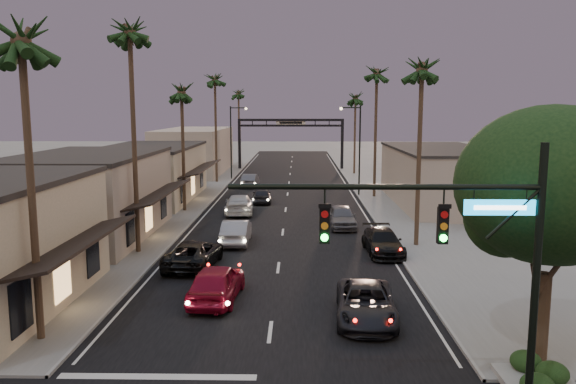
{
  "coord_description": "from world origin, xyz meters",
  "views": [
    {
      "loc": [
        1.08,
        -10.94,
        8.67
      ],
      "look_at": [
        0.32,
        30.64,
        2.5
      ],
      "focal_mm": 35.0,
      "sensor_mm": 36.0,
      "label": 1
    }
  ],
  "objects_px": {
    "streetlight_right": "(357,143)",
    "palm_lc": "(181,87)",
    "traffic_signal": "(467,242)",
    "arch": "(291,131)",
    "palm_far": "(238,91)",
    "oncoming_pickup": "(194,254)",
    "palm_lb": "(129,26)",
    "oncoming_silver": "(236,232)",
    "palm_rc": "(356,95)",
    "palm_ra": "(422,63)",
    "curbside_near": "(366,303)",
    "oncoming_red": "(217,282)",
    "palm_la": "(20,28)",
    "streetlight_left": "(233,136)",
    "palm_rb": "(377,69)",
    "palm_ld": "(215,76)",
    "curbside_black": "(383,242)",
    "corner_tree": "(553,192)"
  },
  "relations": [
    {
      "from": "palm_rc",
      "to": "curbside_black",
      "type": "relative_size",
      "value": 2.42
    },
    {
      "from": "oncoming_silver",
      "to": "streetlight_right",
      "type": "bearing_deg",
      "value": -116.31
    },
    {
      "from": "streetlight_left",
      "to": "curbside_near",
      "type": "height_order",
      "value": "streetlight_left"
    },
    {
      "from": "palm_rc",
      "to": "oncoming_silver",
      "type": "height_order",
      "value": "palm_rc"
    },
    {
      "from": "streetlight_right",
      "to": "palm_lc",
      "type": "xyz_separation_m",
      "value": [
        -15.52,
        -9.0,
        5.14
      ]
    },
    {
      "from": "palm_lb",
      "to": "palm_ra",
      "type": "bearing_deg",
      "value": 6.63
    },
    {
      "from": "arch",
      "to": "palm_far",
      "type": "distance_m",
      "value": 12.96
    },
    {
      "from": "palm_far",
      "to": "palm_rc",
      "type": "bearing_deg",
      "value": -39.64
    },
    {
      "from": "palm_rb",
      "to": "curbside_near",
      "type": "height_order",
      "value": "palm_rb"
    },
    {
      "from": "palm_lb",
      "to": "palm_far",
      "type": "height_order",
      "value": "palm_lb"
    },
    {
      "from": "arch",
      "to": "palm_la",
      "type": "relative_size",
      "value": 1.15
    },
    {
      "from": "streetlight_left",
      "to": "palm_lc",
      "type": "relative_size",
      "value": 0.74
    },
    {
      "from": "palm_lc",
      "to": "oncoming_red",
      "type": "bearing_deg",
      "value": -75.04
    },
    {
      "from": "corner_tree",
      "to": "arch",
      "type": "distance_m",
      "value": 63.26
    },
    {
      "from": "palm_lc",
      "to": "palm_ra",
      "type": "height_order",
      "value": "palm_ra"
    },
    {
      "from": "oncoming_pickup",
      "to": "oncoming_silver",
      "type": "height_order",
      "value": "oncoming_silver"
    },
    {
      "from": "traffic_signal",
      "to": "arch",
      "type": "distance_m",
      "value": 66.24
    },
    {
      "from": "corner_tree",
      "to": "oncoming_silver",
      "type": "distance_m",
      "value": 21.81
    },
    {
      "from": "streetlight_right",
      "to": "palm_rc",
      "type": "relative_size",
      "value": 0.74
    },
    {
      "from": "palm_la",
      "to": "palm_ld",
      "type": "height_order",
      "value": "palm_ld"
    },
    {
      "from": "oncoming_pickup",
      "to": "oncoming_silver",
      "type": "distance_m",
      "value": 5.77
    },
    {
      "from": "palm_la",
      "to": "curbside_black",
      "type": "relative_size",
      "value": 2.62
    },
    {
      "from": "arch",
      "to": "oncoming_silver",
      "type": "relative_size",
      "value": 3.18
    },
    {
      "from": "palm_rb",
      "to": "oncoming_red",
      "type": "bearing_deg",
      "value": -110.27
    },
    {
      "from": "arch",
      "to": "palm_far",
      "type": "bearing_deg",
      "value": 136.05
    },
    {
      "from": "streetlight_right",
      "to": "palm_ra",
      "type": "xyz_separation_m",
      "value": [
        1.68,
        -21.0,
        6.11
      ]
    },
    {
      "from": "arch",
      "to": "palm_ra",
      "type": "xyz_separation_m",
      "value": [
        8.6,
        -46.0,
        5.91
      ]
    },
    {
      "from": "traffic_signal",
      "to": "palm_ld",
      "type": "relative_size",
      "value": 0.6
    },
    {
      "from": "palm_ra",
      "to": "curbside_near",
      "type": "bearing_deg",
      "value": -110.4
    },
    {
      "from": "palm_la",
      "to": "palm_ld",
      "type": "distance_m",
      "value": 46.01
    },
    {
      "from": "palm_ra",
      "to": "palm_rb",
      "type": "height_order",
      "value": "palm_rb"
    },
    {
      "from": "arch",
      "to": "streetlight_left",
      "type": "height_order",
      "value": "streetlight_left"
    },
    {
      "from": "curbside_near",
      "to": "oncoming_red",
      "type": "bearing_deg",
      "value": 164.59
    },
    {
      "from": "palm_la",
      "to": "oncoming_red",
      "type": "distance_m",
      "value": 13.01
    },
    {
      "from": "palm_lb",
      "to": "oncoming_silver",
      "type": "distance_m",
      "value": 14.07
    },
    {
      "from": "streetlight_left",
      "to": "arch",
      "type": "bearing_deg",
      "value": 60.03
    },
    {
      "from": "corner_tree",
      "to": "palm_lb",
      "type": "height_order",
      "value": "palm_lb"
    },
    {
      "from": "corner_tree",
      "to": "streetlight_right",
      "type": "height_order",
      "value": "streetlight_right"
    },
    {
      "from": "traffic_signal",
      "to": "palm_rc",
      "type": "height_order",
      "value": "palm_rc"
    },
    {
      "from": "streetlight_right",
      "to": "oncoming_pickup",
      "type": "bearing_deg",
      "value": -114.13
    },
    {
      "from": "traffic_signal",
      "to": "palm_far",
      "type": "height_order",
      "value": "palm_far"
    },
    {
      "from": "palm_la",
      "to": "streetlight_right",
      "type": "bearing_deg",
      "value": 66.68
    },
    {
      "from": "palm_rc",
      "to": "oncoming_pickup",
      "type": "bearing_deg",
      "value": -106.48
    },
    {
      "from": "traffic_signal",
      "to": "palm_rb",
      "type": "height_order",
      "value": "palm_rb"
    },
    {
      "from": "palm_ra",
      "to": "oncoming_red",
      "type": "xyz_separation_m",
      "value": [
        -11.22,
        -10.37,
        -10.59
      ]
    },
    {
      "from": "palm_la",
      "to": "palm_ld",
      "type": "bearing_deg",
      "value": 90.0
    },
    {
      "from": "traffic_signal",
      "to": "curbside_black",
      "type": "bearing_deg",
      "value": 88.38
    },
    {
      "from": "traffic_signal",
      "to": "arch",
      "type": "height_order",
      "value": "traffic_signal"
    },
    {
      "from": "palm_la",
      "to": "palm_rc",
      "type": "height_order",
      "value": "palm_la"
    },
    {
      "from": "streetlight_left",
      "to": "palm_rc",
      "type": "xyz_separation_m",
      "value": [
        15.52,
        6.0,
        5.14
      ]
    }
  ]
}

